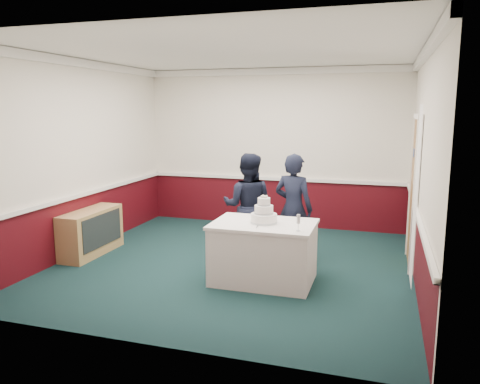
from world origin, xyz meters
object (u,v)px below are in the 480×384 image
(cake_knife, at_px, (257,226))
(champagne_flute, at_px, (298,220))
(sideboard, at_px, (91,232))
(person_man, at_px, (248,206))
(person_woman, at_px, (293,209))
(cake_table, at_px, (263,252))
(wedding_cake, at_px, (264,215))

(cake_knife, height_order, champagne_flute, champagne_flute)
(sideboard, distance_m, champagne_flute, 3.47)
(sideboard, relative_size, person_man, 0.75)
(champagne_flute, bearing_deg, person_woman, 103.54)
(person_man, relative_size, person_woman, 0.99)
(cake_knife, bearing_deg, cake_table, 73.99)
(sideboard, bearing_deg, wedding_cake, -6.95)
(sideboard, height_order, cake_table, cake_table)
(sideboard, height_order, champagne_flute, champagne_flute)
(cake_knife, xyz_separation_m, person_man, (-0.45, 1.13, 0.01))
(cake_table, distance_m, cake_knife, 0.44)
(person_woman, bearing_deg, champagne_flute, 117.86)
(wedding_cake, xyz_separation_m, person_man, (-0.48, 0.93, -0.10))
(cake_knife, relative_size, person_woman, 0.14)
(sideboard, bearing_deg, person_man, 13.66)
(sideboard, height_order, cake_knife, cake_knife)
(person_man, bearing_deg, sideboard, 7.89)
(wedding_cake, relative_size, person_man, 0.23)
(sideboard, bearing_deg, champagne_flute, -10.60)
(person_woman, bearing_deg, sideboard, 24.55)
(champagne_flute, bearing_deg, wedding_cake, 150.75)
(wedding_cake, xyz_separation_m, champagne_flute, (0.50, -0.28, 0.03))
(cake_table, relative_size, person_man, 0.83)
(sideboard, bearing_deg, person_woman, 10.23)
(wedding_cake, bearing_deg, cake_knife, -98.53)
(sideboard, bearing_deg, cake_knife, -10.97)
(person_man, bearing_deg, wedding_cake, 111.89)
(sideboard, xyz_separation_m, cake_knife, (2.83, -0.55, 0.44))
(cake_knife, bearing_deg, person_man, 104.54)
(cake_knife, height_order, person_woman, person_woman)
(cake_table, relative_size, champagne_flute, 6.44)
(wedding_cake, bearing_deg, sideboard, 173.05)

